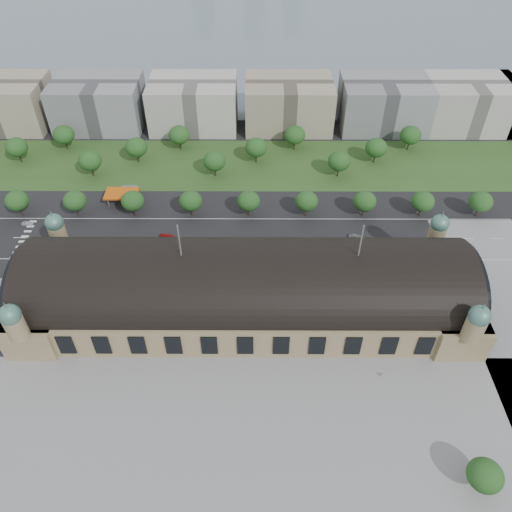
{
  "coord_description": "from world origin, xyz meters",
  "views": [
    {
      "loc": [
        3.59,
        -114.19,
        129.85
      ],
      "look_at": [
        3.19,
        12.22,
        14.0
      ],
      "focal_mm": 35.0,
      "sensor_mm": 36.0,
      "label": 1
    }
  ],
  "objects_px": {
    "bus_mid": "(239,254)",
    "bus_west": "(223,245)",
    "traffic_car_5": "(355,237)",
    "pedestrian_0": "(381,375)",
    "parked_car_0": "(64,258)",
    "traffic_car_6": "(402,247)",
    "parked_car_6": "(183,266)",
    "traffic_car_4": "(246,248)",
    "parked_car_2": "(52,266)",
    "petrol_station": "(126,193)",
    "bus_east": "(341,248)",
    "parked_car_1": "(59,259)",
    "parked_car_4": "(165,259)",
    "traffic_car_1": "(27,224)",
    "parked_car_3": "(85,264)",
    "parked_car_5": "(195,266)",
    "traffic_car_2": "(140,247)",
    "traffic_car_3": "(167,236)"
  },
  "relations": [
    {
      "from": "bus_mid",
      "to": "bus_west",
      "type": "bearing_deg",
      "value": 55.66
    },
    {
      "from": "traffic_car_5",
      "to": "pedestrian_0",
      "type": "height_order",
      "value": "traffic_car_5"
    },
    {
      "from": "parked_car_0",
      "to": "bus_west",
      "type": "relative_size",
      "value": 0.44
    },
    {
      "from": "traffic_car_6",
      "to": "parked_car_6",
      "type": "bearing_deg",
      "value": -88.52
    },
    {
      "from": "bus_west",
      "to": "traffic_car_6",
      "type": "bearing_deg",
      "value": -92.78
    },
    {
      "from": "traffic_car_4",
      "to": "parked_car_2",
      "type": "bearing_deg",
      "value": -79.44
    },
    {
      "from": "petrol_station",
      "to": "bus_mid",
      "type": "bearing_deg",
      "value": -37.12
    },
    {
      "from": "traffic_car_6",
      "to": "bus_east",
      "type": "bearing_deg",
      "value": -91.7
    },
    {
      "from": "parked_car_1",
      "to": "bus_east",
      "type": "xyz_separation_m",
      "value": [
        108.12,
        5.36,
        0.94
      ]
    },
    {
      "from": "traffic_car_6",
      "to": "parked_car_4",
      "type": "distance_m",
      "value": 92.11
    },
    {
      "from": "bus_east",
      "to": "traffic_car_4",
      "type": "bearing_deg",
      "value": 89.08
    },
    {
      "from": "petrol_station",
      "to": "bus_west",
      "type": "distance_m",
      "value": 55.3
    },
    {
      "from": "traffic_car_1",
      "to": "parked_car_3",
      "type": "relative_size",
      "value": 1.17
    },
    {
      "from": "traffic_car_6",
      "to": "parked_car_0",
      "type": "bearing_deg",
      "value": -92.93
    },
    {
      "from": "parked_car_5",
      "to": "pedestrian_0",
      "type": "height_order",
      "value": "parked_car_5"
    },
    {
      "from": "traffic_car_2",
      "to": "parked_car_5",
      "type": "height_order",
      "value": "parked_car_5"
    },
    {
      "from": "parked_car_3",
      "to": "parked_car_5",
      "type": "bearing_deg",
      "value": 66.14
    },
    {
      "from": "traffic_car_6",
      "to": "parked_car_0",
      "type": "xyz_separation_m",
      "value": [
        -130.26,
        -7.22,
        -0.01
      ]
    },
    {
      "from": "parked_car_3",
      "to": "traffic_car_5",
      "type": "bearing_deg",
      "value": 76.46
    },
    {
      "from": "parked_car_4",
      "to": "bus_mid",
      "type": "relative_size",
      "value": 0.42
    },
    {
      "from": "traffic_car_3",
      "to": "pedestrian_0",
      "type": "xyz_separation_m",
      "value": [
        73.82,
        -64.89,
        -0.03
      ]
    },
    {
      "from": "traffic_car_2",
      "to": "parked_car_3",
      "type": "xyz_separation_m",
      "value": [
        -18.9,
        -9.86,
        -0.09
      ]
    },
    {
      "from": "traffic_car_1",
      "to": "traffic_car_5",
      "type": "distance_m",
      "value": 134.43
    },
    {
      "from": "traffic_car_1",
      "to": "bus_west",
      "type": "height_order",
      "value": "bus_west"
    },
    {
      "from": "pedestrian_0",
      "to": "parked_car_4",
      "type": "bearing_deg",
      "value": 124.56
    },
    {
      "from": "pedestrian_0",
      "to": "traffic_car_2",
      "type": "bearing_deg",
      "value": 124.88
    },
    {
      "from": "traffic_car_3",
      "to": "parked_car_0",
      "type": "height_order",
      "value": "traffic_car_3"
    },
    {
      "from": "traffic_car_4",
      "to": "pedestrian_0",
      "type": "distance_m",
      "value": 71.71
    },
    {
      "from": "traffic_car_1",
      "to": "parked_car_5",
      "type": "height_order",
      "value": "parked_car_5"
    },
    {
      "from": "parked_car_3",
      "to": "bus_mid",
      "type": "bearing_deg",
      "value": 72.47
    },
    {
      "from": "petrol_station",
      "to": "traffic_car_6",
      "type": "height_order",
      "value": "petrol_station"
    },
    {
      "from": "traffic_car_1",
      "to": "parked_car_3",
      "type": "distance_m",
      "value": 38.53
    },
    {
      "from": "parked_car_1",
      "to": "parked_car_4",
      "type": "height_order",
      "value": "parked_car_4"
    },
    {
      "from": "traffic_car_1",
      "to": "traffic_car_5",
      "type": "bearing_deg",
      "value": -90.24
    },
    {
      "from": "parked_car_4",
      "to": "parked_car_6",
      "type": "relative_size",
      "value": 0.94
    },
    {
      "from": "traffic_car_1",
      "to": "parked_car_2",
      "type": "xyz_separation_m",
      "value": [
        18.1,
        -25.24,
        0.06
      ]
    },
    {
      "from": "traffic_car_3",
      "to": "parked_car_5",
      "type": "distance_m",
      "value": 21.41
    },
    {
      "from": "parked_car_4",
      "to": "bus_east",
      "type": "distance_m",
      "value": 67.9
    },
    {
      "from": "traffic_car_3",
      "to": "bus_east",
      "type": "xyz_separation_m",
      "value": [
        68.47,
        -7.79,
        0.76
      ]
    },
    {
      "from": "parked_car_1",
      "to": "pedestrian_0",
      "type": "xyz_separation_m",
      "value": [
        113.47,
        -51.74,
        0.14
      ]
    },
    {
      "from": "parked_car_6",
      "to": "traffic_car_1",
      "type": "bearing_deg",
      "value": -142.57
    },
    {
      "from": "parked_car_0",
      "to": "petrol_station",
      "type": "bearing_deg",
      "value": 126.4
    },
    {
      "from": "traffic_car_4",
      "to": "traffic_car_6",
      "type": "relative_size",
      "value": 0.84
    },
    {
      "from": "traffic_car_5",
      "to": "parked_car_6",
      "type": "bearing_deg",
      "value": 111.31
    },
    {
      "from": "parked_car_0",
      "to": "traffic_car_2",
      "type": "bearing_deg",
      "value": 72.46
    },
    {
      "from": "parked_car_5",
      "to": "parked_car_6",
      "type": "distance_m",
      "value": 4.48
    },
    {
      "from": "traffic_car_2",
      "to": "parked_car_0",
      "type": "distance_m",
      "value": 28.47
    },
    {
      "from": "petrol_station",
      "to": "traffic_car_5",
      "type": "relative_size",
      "value": 2.79
    },
    {
      "from": "parked_car_1",
      "to": "traffic_car_2",
      "type": "bearing_deg",
      "value": 71.49
    },
    {
      "from": "parked_car_2",
      "to": "parked_car_5",
      "type": "distance_m",
      "value": 53.69
    }
  ]
}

